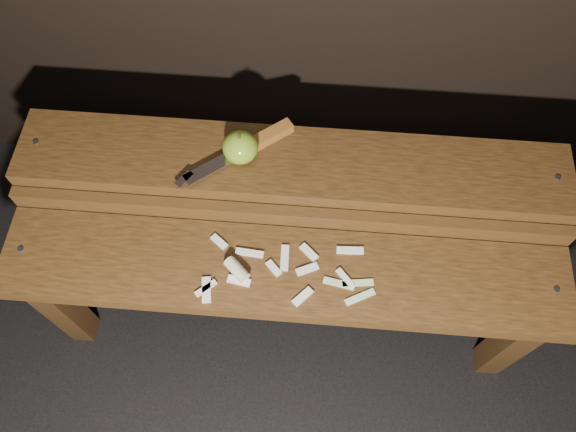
# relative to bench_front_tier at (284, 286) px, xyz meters

# --- Properties ---
(ground) EXTENTS (60.00, 60.00, 0.00)m
(ground) POSITION_rel_bench_front_tier_xyz_m (0.00, 0.06, -0.35)
(ground) COLOR black
(bench_front_tier) EXTENTS (1.20, 0.20, 0.42)m
(bench_front_tier) POSITION_rel_bench_front_tier_xyz_m (0.00, 0.00, 0.00)
(bench_front_tier) COLOR #311D0C
(bench_front_tier) RESTS_ON ground
(bench_rear_tier) EXTENTS (1.20, 0.21, 0.50)m
(bench_rear_tier) POSITION_rel_bench_front_tier_xyz_m (0.00, 0.23, 0.06)
(bench_rear_tier) COLOR #311D0C
(bench_rear_tier) RESTS_ON ground
(apple) EXTENTS (0.08, 0.08, 0.08)m
(apple) POSITION_rel_bench_front_tier_xyz_m (-0.11, 0.23, 0.18)
(apple) COLOR olive
(apple) RESTS_ON bench_rear_tier
(knife) EXTENTS (0.24, 0.19, 0.03)m
(knife) POSITION_rel_bench_front_tier_xyz_m (-0.08, 0.26, 0.16)
(knife) COLOR brown
(knife) RESTS_ON bench_rear_tier
(apple_scraps) EXTENTS (0.37, 0.16, 0.03)m
(apple_scraps) POSITION_rel_bench_front_tier_xyz_m (-0.03, 0.00, 0.07)
(apple_scraps) COLOR beige
(apple_scraps) RESTS_ON bench_front_tier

